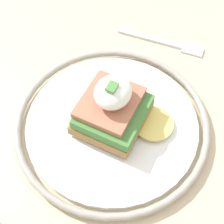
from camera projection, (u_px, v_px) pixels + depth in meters
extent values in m
plane|color=#9E9993|center=(106.00, 221.00, 1.10)|extent=(6.00, 6.00, 0.00)
cube|color=#C6B28E|center=(99.00, 103.00, 0.49)|extent=(0.99, 0.92, 0.03)
cylinder|color=#C6B28E|center=(60.00, 32.00, 1.11)|extent=(0.06, 0.06, 0.71)
cylinder|color=white|center=(112.00, 123.00, 0.45)|extent=(0.24, 0.24, 0.01)
torus|color=gray|center=(112.00, 122.00, 0.44)|extent=(0.28, 0.28, 0.01)
cube|color=#9E703D|center=(112.00, 117.00, 0.43)|extent=(0.09, 0.09, 0.02)
cube|color=#427A38|center=(113.00, 112.00, 0.42)|extent=(0.09, 0.08, 0.02)
cube|color=#AD664C|center=(110.00, 102.00, 0.41)|extent=(0.08, 0.07, 0.01)
ellipsoid|color=white|center=(113.00, 92.00, 0.39)|extent=(0.05, 0.05, 0.03)
cylinder|color=#EAD166|center=(153.00, 123.00, 0.43)|extent=(0.06, 0.06, 0.00)
cube|color=#47843D|center=(112.00, 87.00, 0.37)|extent=(0.02, 0.01, 0.00)
cube|color=silver|center=(150.00, 38.00, 0.54)|extent=(0.02, 0.12, 0.00)
cube|color=silver|center=(192.00, 50.00, 0.53)|extent=(0.03, 0.04, 0.00)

